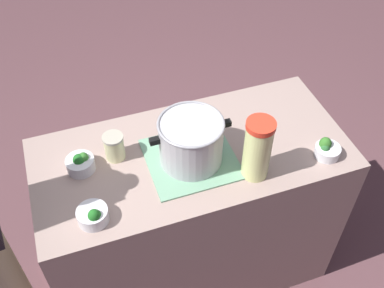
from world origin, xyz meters
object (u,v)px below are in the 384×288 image
(broccoli_bowl_front, at_px, (81,163))
(broccoli_bowl_center, at_px, (93,215))
(lemonade_pitcher, at_px, (257,149))
(cooking_pot, at_px, (191,141))
(broccoli_bowl_back, at_px, (327,149))
(mason_jar, at_px, (114,147))

(broccoli_bowl_front, distance_m, broccoli_bowl_center, 0.26)
(broccoli_bowl_front, bearing_deg, lemonade_pitcher, 159.06)
(cooking_pot, xyz_separation_m, broccoli_bowl_front, (0.43, -0.10, -0.08))
(lemonade_pitcher, height_order, broccoli_bowl_back, lemonade_pitcher)
(mason_jar, height_order, broccoli_bowl_back, mason_jar)
(mason_jar, relative_size, broccoli_bowl_center, 1.02)
(broccoli_bowl_center, bearing_deg, lemonade_pitcher, -178.40)
(mason_jar, bearing_deg, cooking_pot, 157.75)
(lemonade_pitcher, distance_m, mason_jar, 0.57)
(broccoli_bowl_center, bearing_deg, mason_jar, -116.72)
(mason_jar, distance_m, broccoli_bowl_front, 0.15)
(mason_jar, relative_size, broccoli_bowl_front, 1.02)
(lemonade_pitcher, distance_m, broccoli_bowl_front, 0.70)
(cooking_pot, height_order, broccoli_bowl_center, cooking_pot)
(lemonade_pitcher, xyz_separation_m, mason_jar, (0.50, -0.27, -0.08))
(broccoli_bowl_back, bearing_deg, broccoli_bowl_center, 0.58)
(cooking_pot, xyz_separation_m, broccoli_bowl_back, (-0.53, 0.16, -0.08))
(broccoli_bowl_back, bearing_deg, lemonade_pitcher, -1.49)
(broccoli_bowl_back, bearing_deg, mason_jar, -18.51)
(mason_jar, xyz_separation_m, broccoli_bowl_center, (0.14, 0.28, -0.03))
(cooking_pot, xyz_separation_m, mason_jar, (0.29, -0.12, -0.05))
(cooking_pot, relative_size, lemonade_pitcher, 1.21)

